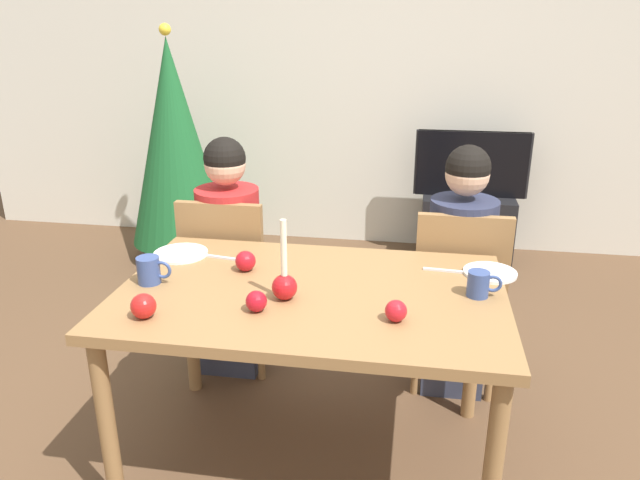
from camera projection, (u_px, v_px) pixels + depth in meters
name	position (u px, v px, depth m)	size (l,w,h in m)	color
ground_plane	(312.00, 457.00, 2.44)	(7.68, 7.68, 0.00)	brown
back_wall	(374.00, 72.00, 4.39)	(6.40, 0.10, 2.60)	beige
dining_table	(311.00, 310.00, 2.21)	(1.40, 0.90, 0.75)	olive
chair_left	(229.00, 274.00, 2.91)	(0.40, 0.40, 0.90)	olive
chair_right	(458.00, 290.00, 2.74)	(0.40, 0.40, 0.90)	olive
person_left_child	(230.00, 261.00, 2.92)	(0.30, 0.30, 1.17)	#33384C
person_right_child	(459.00, 275.00, 2.75)	(0.30, 0.30, 1.17)	#33384C
tv_stand	(466.00, 227.00, 4.37)	(0.64, 0.40, 0.48)	black
tv	(472.00, 164.00, 4.21)	(0.79, 0.05, 0.46)	black
christmas_tree	(175.00, 143.00, 4.19)	(0.70, 0.70, 1.64)	brown
candle_centerpiece	(284.00, 283.00, 2.09)	(0.09, 0.09, 0.29)	red
plate_left	(181.00, 253.00, 2.50)	(0.22, 0.22, 0.01)	white
plate_right	(490.00, 273.00, 2.31)	(0.20, 0.20, 0.01)	white
mug_left	(150.00, 270.00, 2.22)	(0.13, 0.08, 0.10)	#33477F
mug_right	(479.00, 284.00, 2.12)	(0.12, 0.08, 0.09)	#33477F
fork_left	(218.00, 257.00, 2.47)	(0.18, 0.01, 0.01)	silver
fork_right	(446.00, 271.00, 2.34)	(0.18, 0.01, 0.01)	silver
apple_near_candle	(143.00, 306.00, 1.97)	(0.08, 0.08, 0.08)	red
apple_by_left_plate	(245.00, 261.00, 2.33)	(0.08, 0.08, 0.08)	#B4141D
apple_by_right_mug	(256.00, 301.00, 2.01)	(0.07, 0.07, 0.07)	#AA111D
apple_far_edge	(396.00, 311.00, 1.95)	(0.07, 0.07, 0.07)	red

